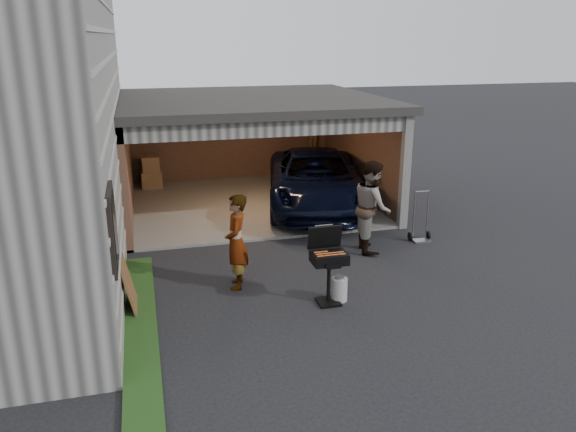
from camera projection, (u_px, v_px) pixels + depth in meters
The scene contains 10 objects.
ground at pixel (281, 315), 9.32m from camera, with size 80.00×80.00×0.00m, color black.
groundcover_strip at pixel (142, 365), 7.84m from camera, with size 0.50×8.00×0.06m, color #193814.
garage at pixel (247, 134), 15.18m from camera, with size 6.80×6.30×2.90m.
minivan at pixel (316, 182), 14.78m from camera, with size 2.42×5.25×1.46m, color black.
woman at pixel (236, 242), 10.10m from camera, with size 0.64×0.42×1.76m, color silver.
man at pixel (372, 206), 11.86m from camera, with size 0.95×0.74×1.95m, color #45201B.
bbq_grill at pixel (329, 260), 9.51m from camera, with size 0.60×0.52×1.33m.
propane_tank at pixel (339, 289), 9.76m from camera, with size 0.28×0.28×0.42m, color #B7B7B3.
plywood_panel at pixel (129, 285), 9.35m from camera, with size 0.04×0.81×0.90m, color brown.
hand_truck at pixel (420, 231), 12.61m from camera, with size 0.48×0.36×1.16m.
Camera 1 is at (-2.01, -8.12, 4.42)m, focal length 35.00 mm.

